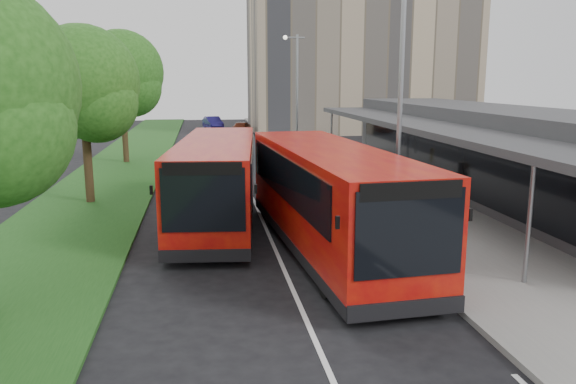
% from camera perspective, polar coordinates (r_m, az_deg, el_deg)
% --- Properties ---
extents(ground, '(120.00, 120.00, 0.00)m').
position_cam_1_polar(ground, '(16.59, -0.76, -7.10)').
color(ground, black).
rests_on(ground, ground).
extents(pavement, '(5.00, 80.00, 0.15)m').
position_cam_1_polar(pavement, '(36.88, 4.19, 3.27)').
color(pavement, slate).
rests_on(pavement, ground).
extents(grass_verge, '(5.00, 80.00, 0.10)m').
position_cam_1_polar(grass_verge, '(36.29, -16.28, 2.67)').
color(grass_verge, '#1B4817').
rests_on(grass_verge, ground).
extents(lane_centre_line, '(0.12, 70.00, 0.01)m').
position_cam_1_polar(lane_centre_line, '(31.11, -4.58, 1.62)').
color(lane_centre_line, silver).
rests_on(lane_centre_line, ground).
extents(kerb_dashes, '(0.12, 56.00, 0.01)m').
position_cam_1_polar(kerb_dashes, '(35.41, 0.28, 2.85)').
color(kerb_dashes, silver).
rests_on(kerb_dashes, ground).
extents(office_block, '(22.00, 12.00, 18.00)m').
position_cam_1_polar(office_block, '(59.93, 7.21, 14.87)').
color(office_block, tan).
rests_on(office_block, ground).
extents(station_building, '(7.70, 26.00, 4.00)m').
position_cam_1_polar(station_building, '(27.13, 20.10, 3.88)').
color(station_building, '#333336').
rests_on(station_building, ground).
extents(tree_mid, '(4.67, 4.67, 7.50)m').
position_cam_1_polar(tree_mid, '(25.11, -20.13, 9.75)').
color(tree_mid, '#372716').
rests_on(tree_mid, ground).
extents(tree_far, '(5.16, 5.16, 8.29)m').
position_cam_1_polar(tree_far, '(36.96, -16.55, 11.06)').
color(tree_far, '#372716').
rests_on(tree_far, ground).
extents(lamp_post_near, '(1.44, 0.28, 8.00)m').
position_cam_1_polar(lamp_post_near, '(18.68, 11.10, 9.51)').
color(lamp_post_near, gray).
rests_on(lamp_post_near, pavement).
extents(lamp_post_far, '(1.44, 0.28, 8.00)m').
position_cam_1_polar(lamp_post_far, '(38.11, 0.80, 10.56)').
color(lamp_post_far, gray).
rests_on(lamp_post_far, pavement).
extents(bus_main, '(3.70, 11.58, 3.23)m').
position_cam_1_polar(bus_main, '(17.24, 4.27, -0.71)').
color(bus_main, red).
rests_on(bus_main, ground).
extents(bus_second, '(3.80, 11.09, 3.08)m').
position_cam_1_polar(bus_second, '(20.92, -7.20, 1.17)').
color(bus_second, red).
rests_on(bus_second, ground).
extents(litter_bin, '(0.65, 0.65, 0.98)m').
position_cam_1_polar(litter_bin, '(28.23, 8.03, 1.85)').
color(litter_bin, '#312314').
rests_on(litter_bin, pavement).
extents(bollard, '(0.16, 0.16, 0.88)m').
position_cam_1_polar(bollard, '(34.23, 3.25, 3.52)').
color(bollard, yellow).
rests_on(bollard, pavement).
extents(car_near, '(2.50, 3.98, 1.26)m').
position_cam_1_polar(car_near, '(54.77, -4.81, 6.49)').
color(car_near, '#551B0C').
rests_on(car_near, ground).
extents(car_far, '(2.28, 4.33, 1.36)m').
position_cam_1_polar(car_far, '(61.02, -7.64, 6.97)').
color(car_far, navy).
rests_on(car_far, ground).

